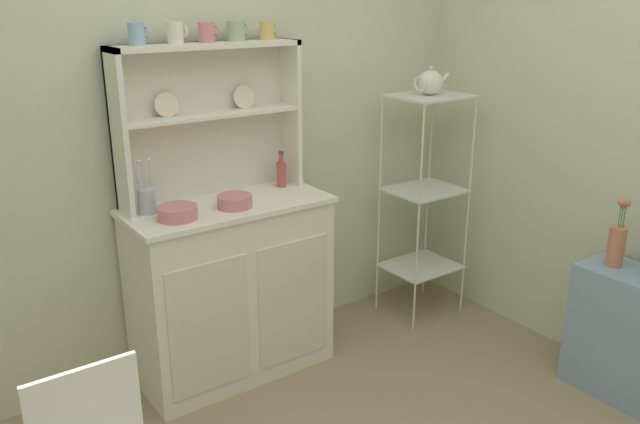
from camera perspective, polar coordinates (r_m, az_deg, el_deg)
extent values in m
cube|color=beige|center=(3.12, -11.55, 8.32)|extent=(3.84, 0.05, 2.50)
cube|color=white|center=(3.17, -7.86, -6.78)|extent=(0.92, 0.42, 0.88)
cube|color=silver|center=(2.93, -9.71, -10.08)|extent=(0.39, 0.01, 0.61)
cube|color=silver|center=(3.12, -2.32, -7.93)|extent=(0.39, 0.01, 0.61)
cube|color=white|center=(3.01, -8.22, 0.58)|extent=(0.95, 0.45, 0.02)
cube|color=silver|center=(3.09, -10.27, 8.02)|extent=(0.89, 0.02, 0.71)
cube|color=white|center=(2.87, -17.40, 6.63)|extent=(0.02, 0.18, 0.71)
cube|color=white|center=(3.23, -2.67, 8.74)|extent=(0.02, 0.18, 0.71)
cube|color=white|center=(3.02, -9.64, 8.48)|extent=(0.85, 0.16, 0.02)
cube|color=white|center=(2.98, -9.97, 14.34)|extent=(0.89, 0.18, 0.02)
cylinder|color=silver|center=(2.96, -13.44, 9.22)|extent=(0.11, 0.03, 0.11)
cylinder|color=silver|center=(3.13, -6.75, 10.08)|extent=(0.11, 0.03, 0.11)
cylinder|color=silver|center=(3.46, 8.72, -0.94)|extent=(0.01, 0.01, 1.28)
cylinder|color=silver|center=(3.73, 12.99, 0.23)|extent=(0.01, 0.01, 1.28)
cylinder|color=silver|center=(3.68, 5.27, 0.41)|extent=(0.01, 0.01, 1.28)
cylinder|color=silver|center=(3.94, 9.54, 1.43)|extent=(0.01, 0.01, 1.28)
cube|color=silver|center=(3.55, 9.68, 10.10)|extent=(0.40, 0.34, 0.01)
cube|color=silver|center=(3.67, 9.24, 1.95)|extent=(0.40, 0.34, 0.01)
cube|color=silver|center=(3.82, 8.88, -4.73)|extent=(0.40, 0.34, 0.01)
cube|color=#849EBC|center=(3.34, 25.59, -9.74)|extent=(0.28, 0.48, 0.61)
cylinder|color=#8EB2D1|center=(2.85, -15.95, 14.91)|extent=(0.07, 0.07, 0.09)
torus|color=#8EB2D1|center=(2.87, -15.11, 15.09)|extent=(0.01, 0.05, 0.05)
cylinder|color=silver|center=(2.91, -12.71, 15.23)|extent=(0.07, 0.07, 0.09)
torus|color=silver|center=(2.93, -11.90, 15.39)|extent=(0.01, 0.05, 0.05)
cylinder|color=#D17A84|center=(2.98, -10.02, 15.40)|extent=(0.07, 0.07, 0.09)
torus|color=#D17A84|center=(3.00, -9.19, 15.55)|extent=(0.01, 0.05, 0.05)
cylinder|color=#9EB78E|center=(3.04, -7.46, 15.61)|extent=(0.08, 0.08, 0.09)
torus|color=#9EB78E|center=(3.07, -6.59, 15.75)|extent=(0.01, 0.05, 0.05)
cylinder|color=#DBB760|center=(3.12, -4.75, 15.73)|extent=(0.07, 0.07, 0.09)
torus|color=#DBB760|center=(3.15, -4.03, 15.85)|extent=(0.01, 0.05, 0.05)
cylinder|color=#D17A84|center=(2.82, -12.52, -0.05)|extent=(0.17, 0.17, 0.06)
cylinder|color=#D17A84|center=(2.93, -7.57, 0.95)|extent=(0.16, 0.16, 0.06)
cylinder|color=#B74C47|center=(3.22, -3.44, 3.35)|extent=(0.05, 0.05, 0.13)
cylinder|color=#B74C47|center=(3.20, -3.47, 4.80)|extent=(0.02, 0.02, 0.04)
cylinder|color=#4C382D|center=(3.20, -3.48, 5.28)|extent=(0.03, 0.03, 0.01)
cylinder|color=#B2B7C6|center=(2.92, -15.07, 0.94)|extent=(0.08, 0.08, 0.11)
cylinder|color=silver|center=(2.91, -14.77, 2.60)|extent=(0.01, 0.04, 0.19)
ellipsoid|color=silver|center=(2.88, -14.93, 4.53)|extent=(0.02, 0.01, 0.01)
cylinder|color=silver|center=(2.92, -15.56, 2.49)|extent=(0.04, 0.02, 0.18)
ellipsoid|color=silver|center=(2.89, -15.72, 4.33)|extent=(0.02, 0.01, 0.01)
cylinder|color=silver|center=(2.89, -15.64, 2.43)|extent=(0.01, 0.03, 0.19)
ellipsoid|color=silver|center=(2.87, -15.81, 4.36)|extent=(0.02, 0.01, 0.01)
sphere|color=white|center=(3.54, 9.75, 11.25)|extent=(0.13, 0.13, 0.13)
sphere|color=silver|center=(3.53, 9.82, 12.47)|extent=(0.02, 0.02, 0.02)
cylinder|color=white|center=(3.61, 10.86, 11.48)|extent=(0.09, 0.02, 0.07)
torus|color=white|center=(3.49, 8.82, 11.18)|extent=(0.01, 0.08, 0.08)
cylinder|color=#C67556|center=(3.23, 24.74, -2.79)|extent=(0.08, 0.08, 0.19)
cylinder|color=#4C844C|center=(3.21, 25.16, -0.46)|extent=(0.00, 0.01, 0.13)
sphere|color=#C67556|center=(3.19, 25.31, 0.60)|extent=(0.04, 0.04, 0.04)
cylinder|color=#4C844C|center=(3.17, 24.99, -0.43)|extent=(0.00, 0.00, 0.14)
sphere|color=#C67556|center=(3.15, 25.17, 0.81)|extent=(0.04, 0.04, 0.04)
cylinder|color=#4C844C|center=(3.19, 25.35, -0.44)|extent=(0.00, 0.01, 0.14)
sphere|color=#C67556|center=(3.17, 25.52, 0.73)|extent=(0.04, 0.04, 0.04)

